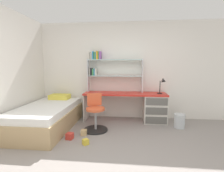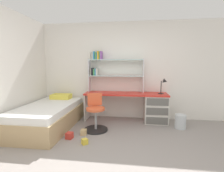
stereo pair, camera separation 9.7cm
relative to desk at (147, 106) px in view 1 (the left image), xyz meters
name	(u,v)px [view 1 (the left image)]	position (x,y,z in m)	size (l,w,h in m)	color
ground_plane	(118,169)	(-0.59, -2.00, -0.41)	(5.46, 5.57, 0.02)	gray
room_shell	(66,72)	(-1.73, -0.85, 0.86)	(5.46, 5.57, 2.53)	white
desk	(147,106)	(0.00, 0.00, 0.00)	(2.05, 0.53, 0.72)	red
bookshelf_hutch	(107,67)	(-1.02, 0.15, 0.96)	(1.42, 0.22, 1.05)	silver
desk_lamp	(163,83)	(0.37, -0.04, 0.57)	(0.20, 0.17, 0.38)	black
swivel_chair	(95,116)	(-1.17, -0.68, -0.09)	(0.52, 0.52, 0.79)	black
bed_platform	(48,117)	(-2.26, -0.68, -0.14)	(1.07, 1.91, 0.65)	tan
waste_bin	(179,121)	(0.70, -0.36, -0.25)	(0.24, 0.24, 0.31)	silver
toy_block_yellow_0	(86,142)	(-1.21, -1.36, -0.35)	(0.10, 0.10, 0.10)	gold
toy_block_red_1	(70,136)	(-1.57, -1.18, -0.34)	(0.12, 0.12, 0.12)	red
toy_block_natural_2	(84,133)	(-1.35, -0.98, -0.35)	(0.11, 0.11, 0.11)	tan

